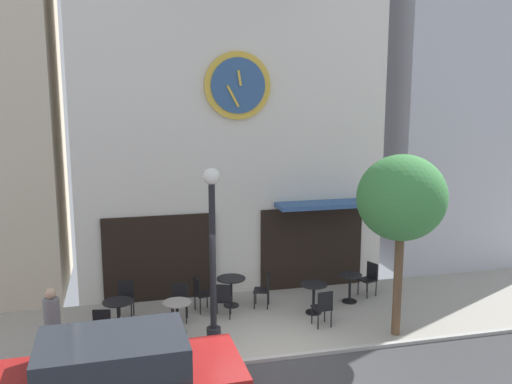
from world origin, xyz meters
The scene contains 19 objects.
clock_building centered at (0.09, 5.42, 5.82)m, with size 8.48×4.04×11.30m.
neighbor_building_right centered at (7.81, 6.18, 5.53)m, with size 5.40×4.19×11.06m.
street_lamp centered at (-1.10, 1.11, 2.00)m, with size 0.36×0.36×3.93m.
street_tree centered at (3.03, 0.56, 3.17)m, with size 2.02×1.82×4.16m.
cafe_table_leftmost centered at (-3.14, 2.26, 0.52)m, with size 0.70×0.70×0.73m.
cafe_table_center centered at (-1.83, 1.80, 0.52)m, with size 0.66×0.66×0.77m.
cafe_table_near_curb centered at (-0.30, 3.14, 0.55)m, with size 0.74×0.74×0.76m.
cafe_table_center_right centered at (1.62, 2.19, 0.53)m, with size 0.68×0.68×0.77m.
cafe_table_near_door centered at (2.80, 2.66, 0.50)m, with size 0.62×0.62×0.76m.
cafe_chair_under_awning centered at (-0.65, 2.41, 0.53)m, with size 0.49×0.49×0.90m.
cafe_chair_right_end centered at (3.53, 3.00, 0.53)m, with size 0.52×0.52×0.90m.
cafe_chair_outer centered at (0.53, 2.86, 0.53)m, with size 0.51×0.51×0.90m.
cafe_chair_facing_wall centered at (-1.12, 2.95, 0.53)m, with size 0.49×0.49×0.90m.
cafe_chair_facing_street centered at (-2.97, 3.06, 0.53)m, with size 0.47×0.47×0.90m.
cafe_chair_left_end centered at (-1.69, 2.58, 0.53)m, with size 0.47×0.47×0.90m.
cafe_chair_curbside centered at (-3.47, 1.50, 0.53)m, with size 0.46×0.46×0.90m.
cafe_chair_near_tree centered at (1.55, 1.33, 0.53)m, with size 0.44×0.44×0.90m.
pedestrian_grey centered at (-4.41, 0.84, 0.86)m, with size 0.44×0.44×1.67m.
parked_car_red centered at (-3.22, -1.51, 0.76)m, with size 4.34×2.10×1.55m.
Camera 1 is at (-2.97, -10.32, 5.52)m, focal length 39.04 mm.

